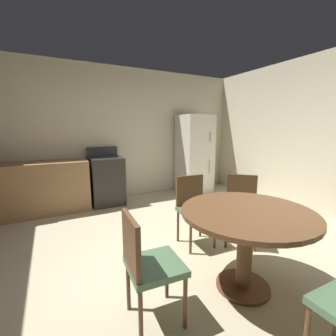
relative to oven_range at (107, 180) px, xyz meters
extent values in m
plane|color=beige|center=(0.32, -2.43, -0.47)|extent=(14.00, 14.00, 0.00)
cube|color=beige|center=(0.32, 0.40, 0.88)|extent=(5.86, 0.12, 2.70)
cube|color=beige|center=(3.16, -2.27, 0.88)|extent=(0.12, 5.33, 2.70)
cube|color=#9E754C|center=(-1.33, 0.00, -0.02)|extent=(1.96, 0.60, 0.90)
cube|color=#2D2B28|center=(0.00, 0.00, -0.02)|extent=(0.60, 0.60, 0.90)
cube|color=#38383D|center=(0.00, 0.00, 0.44)|extent=(0.60, 0.60, 0.02)
cube|color=#38383D|center=(0.00, 0.28, 0.54)|extent=(0.60, 0.04, 0.18)
cube|color=silver|center=(2.00, -0.05, 0.41)|extent=(0.68, 0.66, 1.76)
cylinder|color=#B2B2B7|center=(2.18, -0.39, 0.81)|extent=(0.02, 0.02, 0.22)
cylinder|color=#B2B2B7|center=(2.18, -0.39, 0.16)|extent=(0.02, 0.02, 0.30)
cylinder|color=brown|center=(0.58, -3.03, -0.45)|extent=(0.49, 0.49, 0.03)
cylinder|color=brown|center=(0.58, -3.03, -0.11)|extent=(0.14, 0.14, 0.72)
cylinder|color=brown|center=(0.58, -3.03, 0.27)|extent=(1.17, 1.17, 0.04)
cylinder|color=brown|center=(0.79, -2.34, -0.25)|extent=(0.03, 0.03, 0.43)
cylinder|color=brown|center=(0.45, -2.31, -0.25)|extent=(0.03, 0.03, 0.43)
cylinder|color=brown|center=(0.82, -2.00, -0.25)|extent=(0.03, 0.03, 0.43)
cylinder|color=brown|center=(0.48, -1.98, -0.25)|extent=(0.03, 0.03, 0.43)
cube|color=#4C704C|center=(0.63, -2.16, -0.02)|extent=(0.43, 0.43, 0.05)
cube|color=brown|center=(0.65, -1.98, 0.19)|extent=(0.38, 0.06, 0.42)
cylinder|color=brown|center=(1.18, -2.62, -0.25)|extent=(0.03, 0.03, 0.43)
cylinder|color=brown|center=(0.93, -2.39, -0.25)|extent=(0.03, 0.03, 0.43)
cylinder|color=brown|center=(1.41, -2.37, -0.25)|extent=(0.03, 0.03, 0.43)
cylinder|color=brown|center=(1.16, -2.14, -0.25)|extent=(0.03, 0.03, 0.43)
cube|color=#4C704C|center=(1.17, -2.38, -0.02)|extent=(0.57, 0.57, 0.05)
cube|color=brown|center=(1.29, -2.25, 0.19)|extent=(0.30, 0.28, 0.42)
cylinder|color=brown|center=(0.39, -3.73, -0.25)|extent=(0.03, 0.03, 0.43)
cylinder|color=brown|center=(-0.11, -2.81, -0.25)|extent=(0.03, 0.03, 0.43)
cylinder|color=brown|center=(-0.14, -3.15, -0.25)|extent=(0.03, 0.03, 0.43)
cylinder|color=brown|center=(-0.45, -2.79, -0.25)|extent=(0.03, 0.03, 0.43)
cylinder|color=brown|center=(-0.48, -3.13, -0.25)|extent=(0.03, 0.03, 0.43)
cube|color=#4C704C|center=(-0.30, -2.97, -0.02)|extent=(0.42, 0.42, 0.05)
cube|color=brown|center=(-0.47, -2.96, 0.19)|extent=(0.06, 0.38, 0.42)
camera|label=1|loc=(-0.93, -4.41, 1.01)|focal=24.45mm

